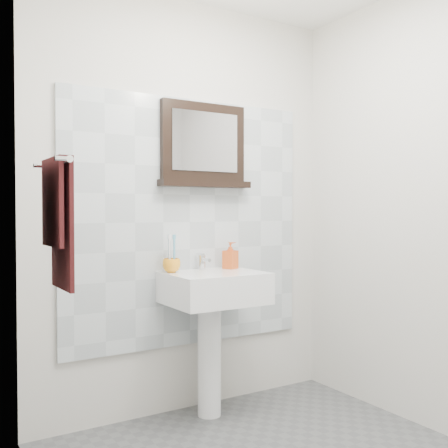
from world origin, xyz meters
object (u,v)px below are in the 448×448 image
Objects in this scene: hand_towel at (58,213)px; pedestal_sink at (213,303)px; framed_mirror at (203,148)px; soap_dispenser at (230,255)px; toothbrush_cup at (172,266)px.

pedestal_sink is at bearing 22.05° from hand_towel.
hand_towel is (-1.03, -0.59, -0.40)m from framed_mirror.
framed_mirror is (-0.14, 0.09, 0.66)m from soap_dispenser.
toothbrush_cup is 0.76m from framed_mirror.
pedestal_sink is 5.78× the size of soap_dispenser.
soap_dispenser reaches higher than pedestal_sink.
pedestal_sink is at bearing -102.07° from framed_mirror.
framed_mirror is 1.10× the size of hand_towel.
framed_mirror is at bearing 29.71° from hand_towel.
pedestal_sink is at bearing -26.64° from toothbrush_cup.
hand_towel reaches higher than pedestal_sink.
hand_towel is (-0.99, -0.40, 0.53)m from pedestal_sink.
hand_towel reaches higher than toothbrush_cup.
soap_dispenser is 0.68m from framed_mirror.
pedestal_sink is 0.95m from framed_mirror.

